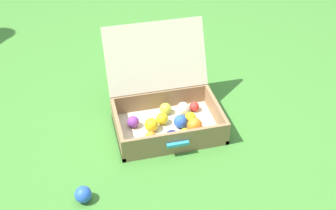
# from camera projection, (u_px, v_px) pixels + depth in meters

# --- Properties ---
(ground_plane) EXTENTS (16.00, 16.00, 0.00)m
(ground_plane) POSITION_uv_depth(u_px,v_px,m) (155.00, 126.00, 2.36)
(ground_plane) COLOR #3D7A2D
(open_suitcase) EXTENTS (0.55, 0.56, 0.47)m
(open_suitcase) POSITION_uv_depth(u_px,v_px,m) (166.00, 108.00, 2.32)
(open_suitcase) COLOR beige
(open_suitcase) RESTS_ON ground
(stray_ball_on_grass) EXTENTS (0.08, 0.08, 0.08)m
(stray_ball_on_grass) POSITION_uv_depth(u_px,v_px,m) (83.00, 195.00, 1.92)
(stray_ball_on_grass) COLOR blue
(stray_ball_on_grass) RESTS_ON ground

